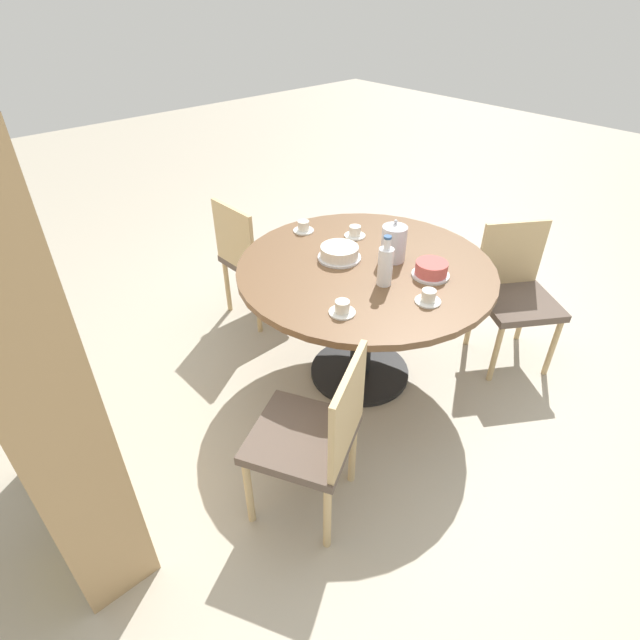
{
  "coord_description": "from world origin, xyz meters",
  "views": [
    {
      "loc": [
        -1.57,
        1.73,
        2.05
      ],
      "look_at": [
        0.0,
        0.33,
        0.56
      ],
      "focal_mm": 28.0,
      "sensor_mm": 36.0,
      "label": 1
    }
  ],
  "objects_px": {
    "coffee_pot": "(394,242)",
    "cup_c": "(303,227)",
    "chair_a": "(315,435)",
    "cup_b": "(342,308)",
    "cake_main": "(339,253)",
    "chair_b": "(515,292)",
    "cup_a": "(428,297)",
    "bookshelf": "(29,375)",
    "water_bottle": "(385,265)",
    "chair_c": "(253,257)",
    "cake_second": "(431,270)",
    "cup_d": "(355,232)"
  },
  "relations": [
    {
      "from": "bookshelf",
      "to": "chair_a",
      "type": "bearing_deg",
      "value": 50.85
    },
    {
      "from": "coffee_pot",
      "to": "cup_c",
      "type": "distance_m",
      "value": 0.61
    },
    {
      "from": "chair_a",
      "to": "cake_main",
      "type": "xyz_separation_m",
      "value": [
        0.65,
        -0.75,
        0.33
      ]
    },
    {
      "from": "chair_a",
      "to": "cup_c",
      "type": "height_order",
      "value": "chair_a"
    },
    {
      "from": "water_bottle",
      "to": "cake_main",
      "type": "height_order",
      "value": "water_bottle"
    },
    {
      "from": "bookshelf",
      "to": "cup_c",
      "type": "distance_m",
      "value": 1.68
    },
    {
      "from": "chair_b",
      "to": "cup_c",
      "type": "xyz_separation_m",
      "value": [
        1.01,
        0.8,
        0.32
      ]
    },
    {
      "from": "cake_second",
      "to": "cup_b",
      "type": "distance_m",
      "value": 0.57
    },
    {
      "from": "chair_a",
      "to": "cup_b",
      "type": "distance_m",
      "value": 0.58
    },
    {
      "from": "chair_a",
      "to": "bookshelf",
      "type": "bearing_deg",
      "value": -67.48
    },
    {
      "from": "chair_b",
      "to": "cake_main",
      "type": "height_order",
      "value": "chair_b"
    },
    {
      "from": "bookshelf",
      "to": "water_bottle",
      "type": "distance_m",
      "value": 1.58
    },
    {
      "from": "chair_a",
      "to": "bookshelf",
      "type": "relative_size",
      "value": 0.47
    },
    {
      "from": "chair_c",
      "to": "chair_a",
      "type": "bearing_deg",
      "value": 152.14
    },
    {
      "from": "cake_second",
      "to": "water_bottle",
      "type": "bearing_deg",
      "value": 65.89
    },
    {
      "from": "chair_b",
      "to": "coffee_pot",
      "type": "relative_size",
      "value": 3.68
    },
    {
      "from": "cup_a",
      "to": "cup_c",
      "type": "distance_m",
      "value": 0.98
    },
    {
      "from": "chair_c",
      "to": "cup_d",
      "type": "distance_m",
      "value": 0.79
    },
    {
      "from": "chair_b",
      "to": "cup_d",
      "type": "bearing_deg",
      "value": 162.53
    },
    {
      "from": "water_bottle",
      "to": "cup_c",
      "type": "xyz_separation_m",
      "value": [
        0.73,
        -0.09,
        -0.08
      ]
    },
    {
      "from": "water_bottle",
      "to": "cup_a",
      "type": "bearing_deg",
      "value": -172.52
    },
    {
      "from": "coffee_pot",
      "to": "cup_a",
      "type": "bearing_deg",
      "value": 154.05
    },
    {
      "from": "cake_main",
      "to": "cup_b",
      "type": "xyz_separation_m",
      "value": [
        -0.39,
        0.35,
        -0.01
      ]
    },
    {
      "from": "chair_c",
      "to": "cup_d",
      "type": "bearing_deg",
      "value": -157.73
    },
    {
      "from": "chair_c",
      "to": "cake_main",
      "type": "height_order",
      "value": "chair_c"
    },
    {
      "from": "coffee_pot",
      "to": "water_bottle",
      "type": "height_order",
      "value": "water_bottle"
    },
    {
      "from": "cup_d",
      "to": "bookshelf",
      "type": "bearing_deg",
      "value": 94.19
    },
    {
      "from": "cup_a",
      "to": "chair_b",
      "type": "bearing_deg",
      "value": -91.56
    },
    {
      "from": "coffee_pot",
      "to": "cup_c",
      "type": "xyz_separation_m",
      "value": [
        0.59,
        0.13,
        -0.08
      ]
    },
    {
      "from": "chair_a",
      "to": "water_bottle",
      "type": "distance_m",
      "value": 0.9
    },
    {
      "from": "water_bottle",
      "to": "cup_b",
      "type": "bearing_deg",
      "value": 97.94
    },
    {
      "from": "chair_c",
      "to": "cup_d",
      "type": "xyz_separation_m",
      "value": [
        -0.66,
        -0.29,
        0.32
      ]
    },
    {
      "from": "cup_a",
      "to": "chair_c",
      "type": "bearing_deg",
      "value": 1.91
    },
    {
      "from": "cake_main",
      "to": "chair_c",
      "type": "bearing_deg",
      "value": 2.16
    },
    {
      "from": "bookshelf",
      "to": "cake_main",
      "type": "relative_size",
      "value": 7.65
    },
    {
      "from": "coffee_pot",
      "to": "cup_c",
      "type": "height_order",
      "value": "coffee_pot"
    },
    {
      "from": "chair_b",
      "to": "cup_d",
      "type": "height_order",
      "value": "chair_b"
    },
    {
      "from": "chair_b",
      "to": "chair_c",
      "type": "distance_m",
      "value": 1.68
    },
    {
      "from": "chair_a",
      "to": "cup_d",
      "type": "bearing_deg",
      "value": -170.3
    },
    {
      "from": "coffee_pot",
      "to": "cup_b",
      "type": "bearing_deg",
      "value": 108.65
    },
    {
      "from": "bookshelf",
      "to": "cup_d",
      "type": "distance_m",
      "value": 1.82
    },
    {
      "from": "coffee_pot",
      "to": "water_bottle",
      "type": "bearing_deg",
      "value": 122.35
    },
    {
      "from": "chair_a",
      "to": "cup_b",
      "type": "height_order",
      "value": "chair_a"
    },
    {
      "from": "chair_c",
      "to": "water_bottle",
      "type": "distance_m",
      "value": 1.2
    },
    {
      "from": "bookshelf",
      "to": "cup_a",
      "type": "relative_size",
      "value": 14.51
    },
    {
      "from": "chair_a",
      "to": "chair_b",
      "type": "distance_m",
      "value": 1.63
    },
    {
      "from": "chair_b",
      "to": "cup_b",
      "type": "bearing_deg",
      "value": -157.58
    },
    {
      "from": "bookshelf",
      "to": "cup_c",
      "type": "height_order",
      "value": "bookshelf"
    },
    {
      "from": "chair_a",
      "to": "cup_a",
      "type": "xyz_separation_m",
      "value": [
        0.06,
        -0.77,
        0.32
      ]
    },
    {
      "from": "cake_second",
      "to": "cup_d",
      "type": "xyz_separation_m",
      "value": [
        0.58,
        -0.04,
        -0.01
      ]
    }
  ]
}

